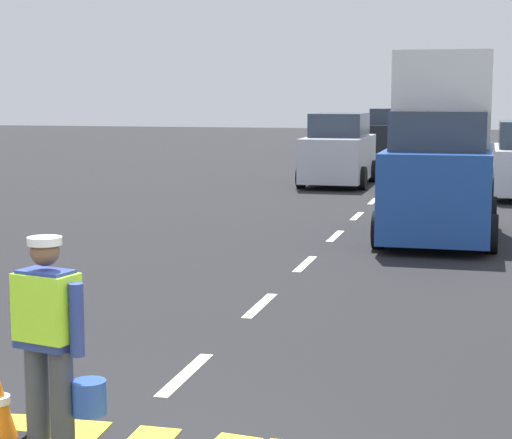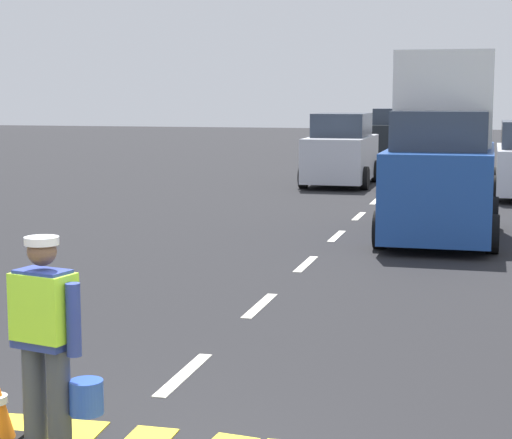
{
  "view_description": "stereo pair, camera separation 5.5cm",
  "coord_description": "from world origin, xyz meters",
  "px_view_note": "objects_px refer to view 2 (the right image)",
  "views": [
    {
      "loc": [
        2.78,
        -5.37,
        2.71
      ],
      "look_at": [
        -0.11,
        5.93,
        1.1
      ],
      "focal_mm": 63.15,
      "sensor_mm": 36.0,
      "label": 1
    },
    {
      "loc": [
        2.83,
        -5.35,
        2.71
      ],
      "look_at": [
        -0.11,
        5.93,
        1.1
      ],
      "focal_mm": 63.15,
      "sensor_mm": 36.0,
      "label": 2
    }
  ],
  "objects_px": {
    "car_oncoming_second": "(341,152)",
    "car_oncoming_third": "(392,134)",
    "delivery_truck": "(443,154)",
    "road_worker": "(48,334)",
    "car_outgoing_far": "(459,142)"
  },
  "relations": [
    {
      "from": "delivery_truck",
      "to": "car_outgoing_far",
      "type": "bearing_deg",
      "value": 90.75
    },
    {
      "from": "delivery_truck",
      "to": "car_oncoming_second",
      "type": "bearing_deg",
      "value": 110.06
    },
    {
      "from": "car_oncoming_second",
      "to": "car_oncoming_third",
      "type": "bearing_deg",
      "value": 89.66
    },
    {
      "from": "road_worker",
      "to": "car_oncoming_third",
      "type": "xyz_separation_m",
      "value": [
        -1.13,
        34.72,
        0.06
      ]
    },
    {
      "from": "delivery_truck",
      "to": "car_oncoming_third",
      "type": "distance_m",
      "value": 23.46
    },
    {
      "from": "road_worker",
      "to": "car_outgoing_far",
      "type": "bearing_deg",
      "value": 85.56
    },
    {
      "from": "road_worker",
      "to": "car_oncoming_third",
      "type": "bearing_deg",
      "value": 91.86
    },
    {
      "from": "delivery_truck",
      "to": "car_oncoming_second",
      "type": "relative_size",
      "value": 1.13
    },
    {
      "from": "road_worker",
      "to": "car_oncoming_third",
      "type": "height_order",
      "value": "car_oncoming_third"
    },
    {
      "from": "car_oncoming_third",
      "to": "delivery_truck",
      "type": "bearing_deg",
      "value": -81.59
    },
    {
      "from": "road_worker",
      "to": "car_oncoming_second",
      "type": "xyz_separation_m",
      "value": [
        -1.21,
        21.14,
        0.08
      ]
    },
    {
      "from": "car_oncoming_second",
      "to": "road_worker",
      "type": "bearing_deg",
      "value": -86.72
    },
    {
      "from": "car_outgoing_far",
      "to": "delivery_truck",
      "type": "bearing_deg",
      "value": -89.25
    },
    {
      "from": "road_worker",
      "to": "car_outgoing_far",
      "type": "xyz_separation_m",
      "value": [
        2.1,
        27.03,
        0.13
      ]
    },
    {
      "from": "car_outgoing_far",
      "to": "car_oncoming_third",
      "type": "relative_size",
      "value": 1.07
    }
  ]
}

